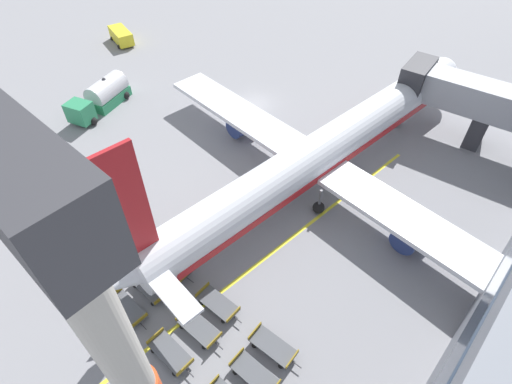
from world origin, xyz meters
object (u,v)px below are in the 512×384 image
Objects in this scene: baggage_dolly_row_mid_a_col_a at (73,224)px; baggage_dolly_row_mid_a_col_d at (199,328)px; baggage_dolly_row_mid_a_col_e at (255,374)px; baggage_dolly_row_mid_a_col_c at (150,287)px; baggage_dolly_row_near_col_b at (85,273)px; fuel_tanker_secondary at (103,96)px; service_van at (121,36)px; baggage_dolly_row_near_col_a at (51,240)px; baggage_dolly_row_mid_b_col_c at (172,267)px; baggage_dolly_row_mid_b_col_e at (273,346)px; baggage_dolly_row_near_col_c at (127,309)px; baggage_dolly_row_mid_b_col_b at (131,237)px; baggage_dolly_row_mid_a_col_b at (111,253)px; baggage_dolly_row_mid_b_col_a at (96,208)px; airplane at (323,151)px; baggage_dolly_row_near_col_d at (170,353)px; baggage_dolly_row_mid_b_col_d at (218,304)px.

baggage_dolly_row_mid_a_col_d is (15.02, 0.99, 0.00)m from baggage_dolly_row_mid_a_col_a.
baggage_dolly_row_mid_a_col_a is 20.00m from baggage_dolly_row_mid_a_col_e.
baggage_dolly_row_mid_a_col_a is at bearing -175.96° from baggage_dolly_row_mid_a_col_c.
baggage_dolly_row_near_col_b is 1.00× the size of baggage_dolly_row_mid_a_col_d.
fuel_tanker_secondary is 24.41m from baggage_dolly_row_near_col_b.
service_van is 1.40× the size of baggage_dolly_row_near_col_a.
baggage_dolly_row_mid_b_col_c and baggage_dolly_row_mid_b_col_e have the same top height.
baggage_dolly_row_mid_b_col_b is (-5.28, 4.11, 0.00)m from baggage_dolly_row_near_col_c.
baggage_dolly_row_mid_b_col_b is at bearing -33.24° from service_van.
baggage_dolly_row_mid_b_col_c is (37.38, -20.91, -0.60)m from service_van.
baggage_dolly_row_mid_a_col_c is (4.81, 0.21, 0.00)m from baggage_dolly_row_mid_a_col_b.
baggage_dolly_row_mid_a_col_a is at bearing 159.28° from baggage_dolly_row_near_col_b.
baggage_dolly_row_mid_a_col_a is 19.96m from baggage_dolly_row_mid_b_col_e.
baggage_dolly_row_mid_a_col_e is 10.39m from baggage_dolly_row_mid_b_col_c.
baggage_dolly_row_mid_b_col_c is at bearing 28.17° from baggage_dolly_row_mid_a_col_b.
baggage_dolly_row_mid_a_col_b is at bearing 92.49° from baggage_dolly_row_near_col_b.
baggage_dolly_row_mid_a_col_d is (42.69, -22.90, -0.60)m from service_van.
baggage_dolly_row_mid_a_col_b and baggage_dolly_row_mid_b_col_a have the same top height.
baggage_dolly_row_near_col_a is at bearing -163.97° from baggage_dolly_row_mid_b_col_e.
baggage_dolly_row_mid_b_col_a is (-5.25, 1.91, 0.00)m from baggage_dolly_row_mid_a_col_b.
airplane is 39.99m from service_van.
baggage_dolly_row_near_col_d is at bearing -134.06° from baggage_dolly_row_mid_b_col_e.
baggage_dolly_row_mid_a_col_e is 2.18m from baggage_dolly_row_mid_b_col_e.
baggage_dolly_row_near_col_d is (14.69, 0.68, 0.00)m from baggage_dolly_row_near_col_a.
baggage_dolly_row_mid_a_col_d is at bearing -5.28° from baggage_dolly_row_mid_b_col_a.
baggage_dolly_row_mid_a_col_e and baggage_dolly_row_mid_b_col_e have the same top height.
baggage_dolly_row_near_col_a is 14.70m from baggage_dolly_row_near_col_d.
baggage_dolly_row_near_col_d and baggage_dolly_row_mid_a_col_b have the same top height.
baggage_dolly_row_mid_a_col_c and baggage_dolly_row_mid_a_col_d have the same top height.
baggage_dolly_row_near_col_c is at bearing -20.82° from baggage_dolly_row_mid_b_col_a.
baggage_dolly_row_near_col_c is 10.23m from baggage_dolly_row_mid_a_col_a.
baggage_dolly_row_near_col_a is at bearing -159.85° from baggage_dolly_row_mid_b_col_d.
baggage_dolly_row_mid_b_col_c is at bearing 139.69° from baggage_dolly_row_near_col_d.
airplane reaches higher than baggage_dolly_row_near_col_b.
baggage_dolly_row_near_col_a is 10.03m from baggage_dolly_row_mid_a_col_c.
baggage_dolly_row_mid_b_col_b and baggage_dolly_row_mid_b_col_c have the same top height.
baggage_dolly_row_near_col_c is 0.99× the size of baggage_dolly_row_mid_a_col_a.
baggage_dolly_row_near_col_d is (9.76, 0.51, 0.00)m from baggage_dolly_row_near_col_b.
baggage_dolly_row_mid_a_col_c is at bearing 96.55° from baggage_dolly_row_near_col_c.
baggage_dolly_row_near_col_c is 0.99× the size of baggage_dolly_row_mid_a_col_b.
baggage_dolly_row_mid_a_col_c is 0.99× the size of baggage_dolly_row_mid_b_col_b.
baggage_dolly_row_mid_b_col_b is at bearing -26.97° from fuel_tanker_secondary.
baggage_dolly_row_mid_b_col_c is at bearing 28.31° from baggage_dolly_row_near_col_a.
baggage_dolly_row_mid_a_col_c is 0.99× the size of baggage_dolly_row_mid_a_col_d.
baggage_dolly_row_mid_a_col_b is at bearing -177.45° from baggage_dolly_row_mid_a_col_c.
fuel_tanker_secondary is 2.24× the size of baggage_dolly_row_near_col_b.
baggage_dolly_row_mid_b_col_b is 1.00× the size of baggage_dolly_row_mid_b_col_c.
baggage_dolly_row_near_col_d is 10.86m from baggage_dolly_row_mid_b_col_b.
baggage_dolly_row_near_col_b is 6.71m from baggage_dolly_row_mid_b_col_c.
baggage_dolly_row_mid_b_col_a is 5.04m from baggage_dolly_row_mid_b_col_b.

